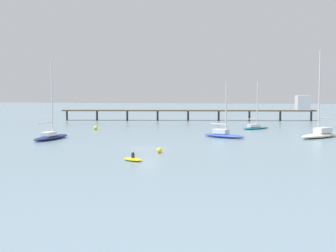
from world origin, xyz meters
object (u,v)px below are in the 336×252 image
Objects in this scene: sailboat_blue at (223,134)px; mooring_buoy_far at (95,128)px; sailboat_cream at (321,133)px; sailboat_navy at (51,135)px; dinghy_yellow at (133,159)px; mooring_buoy_outer at (159,150)px; sailboat_teal at (255,126)px; pier at (232,108)px.

sailboat_blue is 27.99m from mooring_buoy_far.
sailboat_cream reaches higher than sailboat_navy.
mooring_buoy_far is (-25.49, 11.56, -0.23)m from sailboat_blue.
mooring_buoy_far is (-41.45, 9.67, -0.42)m from sailboat_cream.
sailboat_blue is 3.30× the size of dinghy_yellow.
sailboat_blue is 13.79× the size of mooring_buoy_outer.
sailboat_teal is at bearing 10.37° from mooring_buoy_far.
sailboat_navy is at bearing -120.14° from pier.
pier is at bearing 81.14° from dinghy_yellow.
sailboat_cream is at bearing 6.75° from sailboat_blue.
sailboat_cream is at bearing -13.13° from mooring_buoy_far.
sailboat_teal reaches higher than dinghy_yellow.
mooring_buoy_outer is at bearing -110.65° from sailboat_blue.
sailboat_cream reaches higher than pier.
sailboat_teal reaches higher than sailboat_blue.
sailboat_navy is 16.63× the size of mooring_buoy_far.
mooring_buoy_far is at bearing -169.63° from sailboat_teal.
pier is 94.72× the size of mooring_buoy_outer.
pier is 5.16× the size of sailboat_navy.
sailboat_teal reaches higher than mooring_buoy_far.
sailboat_cream is 44.16m from sailboat_navy.
mooring_buoy_outer is (-13.59, -37.51, -0.26)m from sailboat_teal.
mooring_buoy_outer is at bearing -33.96° from sailboat_navy.
mooring_buoy_far is at bearing 112.47° from dinghy_yellow.
sailboat_blue is 0.65× the size of sailboat_cream.
mooring_buoy_far is at bearing -131.00° from pier.
dinghy_yellow is (-25.49, -28.93, -0.59)m from sailboat_cream.
pier is at bearing 49.00° from mooring_buoy_far.
sailboat_cream is 19.09× the size of mooring_buoy_far.
sailboat_cream is 21.05× the size of mooring_buoy_outer.
dinghy_yellow is (-9.53, -27.04, -0.39)m from sailboat_blue.
sailboat_blue is 21.58m from mooring_buoy_outer.
sailboat_cream is at bearing 48.62° from dinghy_yellow.
sailboat_teal is 41.18m from sailboat_navy.
sailboat_navy reaches higher than dinghy_yellow.
sailboat_blue reaches higher than mooring_buoy_outer.
mooring_buoy_outer is (19.71, -13.27, -0.33)m from sailboat_navy.
sailboat_navy reaches higher than mooring_buoy_far.
sailboat_blue is 28.18m from sailboat_navy.
pier reaches higher than dinghy_yellow.
mooring_buoy_far is 1.10× the size of mooring_buoy_outer.
mooring_buoy_outer is at bearing -60.61° from mooring_buoy_far.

